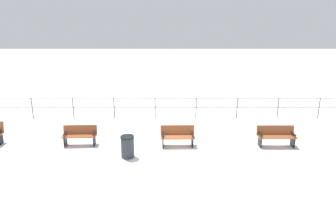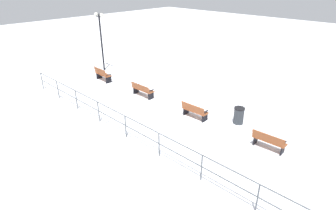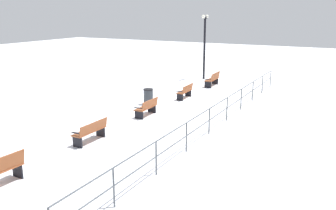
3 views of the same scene
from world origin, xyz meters
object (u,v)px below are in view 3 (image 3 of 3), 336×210
lamppost_near (205,39)px  bench_third (147,107)px  bench_second (185,91)px  trash_bin (148,97)px  bench_nearest (213,79)px  bench_fourth (91,131)px

lamppost_near → bench_third: bearing=97.8°
bench_third → lamppost_near: lamppost_near is taller
bench_second → trash_bin: trash_bin is taller
bench_second → bench_third: 4.17m
bench_second → lamppost_near: 7.11m
bench_third → lamppost_near: 11.02m
bench_nearest → trash_bin: 6.48m
bench_nearest → trash_bin: size_ratio=1.89×
lamppost_near → bench_nearest: bearing=125.4°
bench_second → bench_nearest: bearing=-93.6°
bench_second → bench_fourth: size_ratio=0.91×
bench_nearest → bench_third: size_ratio=1.13×
bench_third → trash_bin: bearing=-61.9°
bench_fourth → lamppost_near: lamppost_near is taller
bench_nearest → bench_second: size_ratio=1.14×
bench_third → bench_fourth: size_ratio=0.92×
bench_fourth → lamppost_near: (1.42, -14.78, 2.55)m
bench_nearest → bench_second: bench_nearest is taller
bench_nearest → bench_third: bearing=86.6°
lamppost_near → trash_bin: 9.01m
bench_second → bench_fourth: bench_fourth is taller
bench_third → trash_bin: (1.12, -1.98, 0.01)m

